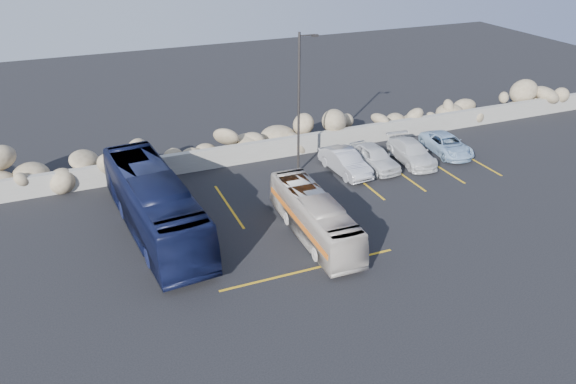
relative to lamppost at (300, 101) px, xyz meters
name	(u,v)px	position (x,y,z in m)	size (l,w,h in m)	color
ground	(333,267)	(-2.56, -9.50, -4.30)	(90.00, 90.00, 0.00)	black
seawall	(244,153)	(-2.56, 2.50, -3.70)	(60.00, 0.40, 1.20)	gray
riprap_pile	(237,136)	(-2.56, 3.70, -3.00)	(54.00, 2.80, 2.60)	#8C7A5C
parking_lines	(364,194)	(2.09, -3.93, -4.29)	(18.16, 9.36, 0.01)	gold
lamppost	(300,101)	(0.00, 0.00, 0.00)	(1.14, 0.18, 8.00)	#312E2C
vintage_bus	(314,216)	(-2.22, -6.85, -3.26)	(1.73, 7.41, 2.07)	beige
tour_coach	(154,204)	(-8.93, -3.64, -2.83)	(2.47, 10.54, 2.94)	#0F1535
car_a	(374,157)	(4.31, -1.12, -3.62)	(1.60, 3.97, 1.35)	silver
car_b	(345,162)	(2.41, -1.12, -3.63)	(1.40, 4.02, 1.33)	#B7B6BB
car_c	(411,152)	(6.85, -1.25, -3.68)	(1.73, 4.25, 1.23)	silver
car_d	(447,145)	(9.62, -0.98, -3.72)	(1.91, 4.14, 1.15)	#9BBCDB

